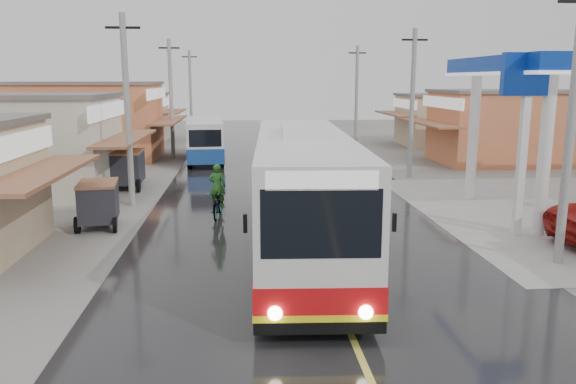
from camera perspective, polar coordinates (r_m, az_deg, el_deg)
name	(u,v)px	position (r m, az deg, el deg)	size (l,w,h in m)	color
ground	(323,270)	(16.18, 3.54, -7.88)	(120.00, 120.00, 0.00)	slate
road	(284,179)	(30.67, -0.44, 1.37)	(12.00, 90.00, 0.02)	black
centre_line	(284,178)	(30.66, -0.44, 1.39)	(0.15, 90.00, 0.01)	#D8CC4C
shopfronts_left	(57,173)	(35.23, -22.44, 1.79)	(11.00, 44.00, 5.20)	tan
utility_poles_left	(157,177)	(31.93, -13.21, 1.45)	(1.60, 50.00, 8.00)	gray
utility_poles_right	(409,177)	(31.95, 12.18, 1.50)	(1.60, 36.00, 8.00)	gray
coach_bus	(303,192)	(17.16, 1.49, -0.05)	(3.50, 12.98, 4.02)	silver
second_bus	(205,139)	(37.51, -8.48, 5.35)	(2.85, 8.43, 2.75)	silver
cyclist	(218,200)	(22.15, -7.13, -0.78)	(0.88, 2.05, 2.15)	black
tricycle_near	(98,202)	(21.56, -18.73, -0.94)	(1.73, 2.20, 1.68)	#26262D
tricycle_far	(126,167)	(28.83, -16.09, 2.45)	(1.70, 2.49, 1.90)	#26262D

